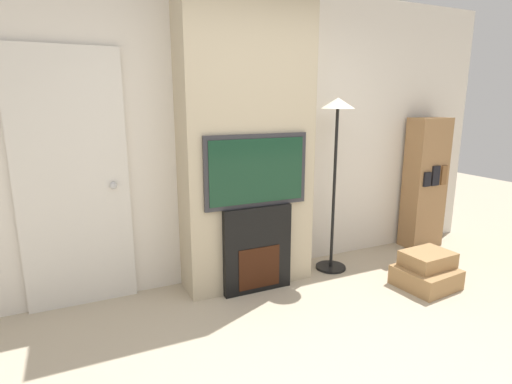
% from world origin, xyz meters
% --- Properties ---
extents(wall_back, '(6.00, 0.06, 2.70)m').
position_xyz_m(wall_back, '(0.00, 2.03, 1.35)').
color(wall_back, silver).
rests_on(wall_back, ground_plane).
extents(chimney_breast, '(1.18, 0.40, 2.70)m').
position_xyz_m(chimney_breast, '(0.00, 1.80, 1.35)').
color(chimney_breast, '#BCAD8E').
rests_on(chimney_breast, ground_plane).
extents(fireplace, '(0.63, 0.15, 0.78)m').
position_xyz_m(fireplace, '(0.00, 1.60, 0.39)').
color(fireplace, black).
rests_on(fireplace, ground_plane).
extents(television, '(0.94, 0.07, 0.62)m').
position_xyz_m(television, '(0.00, 1.59, 1.10)').
color(television, '#2D2D33').
rests_on(television, fireplace).
extents(floor_lamp, '(0.32, 0.32, 1.71)m').
position_xyz_m(floor_lamp, '(0.89, 1.70, 1.30)').
color(floor_lamp, black).
rests_on(floor_lamp, ground_plane).
extents(box_stack, '(0.53, 0.50, 0.32)m').
position_xyz_m(box_stack, '(1.46, 1.00, 0.14)').
color(box_stack, '#A37A4C').
rests_on(box_stack, ground_plane).
extents(bookshelf, '(0.45, 0.29, 1.50)m').
position_xyz_m(bookshelf, '(2.26, 1.83, 0.75)').
color(bookshelf, '#997047').
rests_on(bookshelf, ground_plane).
extents(entry_door, '(0.85, 0.09, 2.09)m').
position_xyz_m(entry_door, '(-1.42, 1.97, 1.04)').
color(entry_door, silver).
rests_on(entry_door, ground_plane).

